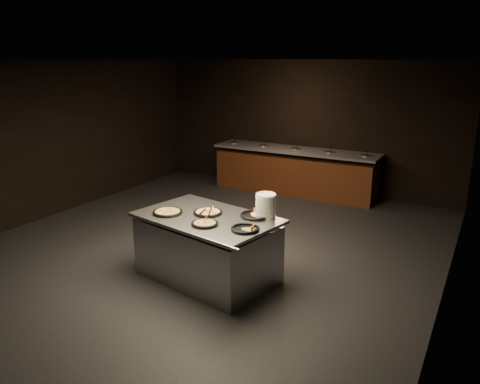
{
  "coord_description": "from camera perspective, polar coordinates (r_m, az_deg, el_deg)",
  "views": [
    {
      "loc": [
        3.84,
        -5.88,
        2.96
      ],
      "look_at": [
        0.42,
        0.3,
        0.91
      ],
      "focal_mm": 35.0,
      "sensor_mm": 36.0,
      "label": 1
    }
  ],
  "objects": [
    {
      "name": "server_left",
      "position": [
        6.31,
        -3.47,
        -2.09
      ],
      "size": [
        0.18,
        0.34,
        0.17
      ],
      "rotation": [
        0.0,
        0.0,
        1.98
      ],
      "color": "#A8AAAF",
      "rests_on": "serving_counter"
    },
    {
      "name": "serving_counter",
      "position": [
        6.45,
        -4.0,
        -6.91
      ],
      "size": [
        2.07,
        1.55,
        0.9
      ],
      "rotation": [
        0.0,
        0.0,
        -0.19
      ],
      "color": "#A8AAAF",
      "rests_on": "ground"
    },
    {
      "name": "salad_bar",
      "position": [
        10.5,
        6.62,
        2.19
      ],
      "size": [
        3.7,
        0.83,
        1.18
      ],
      "color": "#572C14",
      "rests_on": "ground"
    },
    {
      "name": "pan_cheese_slices_b",
      "position": [
        5.97,
        -4.32,
        -3.84
      ],
      "size": [
        0.35,
        0.35,
        0.04
      ],
      "rotation": [
        0.0,
        0.0,
        2.35
      ],
      "color": "black",
      "rests_on": "serving_counter"
    },
    {
      "name": "plate_stack",
      "position": [
        6.2,
        3.16,
        -1.68
      ],
      "size": [
        0.27,
        0.27,
        0.32
      ],
      "primitive_type": "cylinder",
      "color": "white",
      "rests_on": "serving_counter"
    },
    {
      "name": "pan_veggie_slices",
      "position": [
        5.78,
        0.65,
        -4.48
      ],
      "size": [
        0.36,
        0.36,
        0.04
      ],
      "rotation": [
        0.0,
        0.0,
        -0.19
      ],
      "color": "black",
      "rests_on": "serving_counter"
    },
    {
      "name": "server_right",
      "position": [
        6.1,
        -4.37,
        -2.76
      ],
      "size": [
        0.32,
        0.23,
        0.17
      ],
      "rotation": [
        0.0,
        0.0,
        -0.53
      ],
      "color": "#A8AAAF",
      "rests_on": "serving_counter"
    },
    {
      "name": "pan_cheese_whole",
      "position": [
        6.39,
        -3.93,
        -2.47
      ],
      "size": [
        0.4,
        0.4,
        0.04
      ],
      "rotation": [
        0.0,
        0.0,
        -0.12
      ],
      "color": "black",
      "rests_on": "serving_counter"
    },
    {
      "name": "room",
      "position": [
        7.18,
        -4.11,
        4.04
      ],
      "size": [
        7.02,
        8.02,
        2.92
      ],
      "color": "black",
      "rests_on": "ground"
    },
    {
      "name": "pan_cheese_slices_a",
      "position": [
        6.26,
        1.91,
        -2.83
      ],
      "size": [
        0.41,
        0.41,
        0.04
      ],
      "rotation": [
        0.0,
        0.0,
        1.32
      ],
      "color": "black",
      "rests_on": "serving_counter"
    },
    {
      "name": "pan_veggie_whole",
      "position": [
        6.46,
        -8.81,
        -2.42
      ],
      "size": [
        0.41,
        0.41,
        0.04
      ],
      "rotation": [
        0.0,
        0.0,
        0.27
      ],
      "color": "black",
      "rests_on": "serving_counter"
    }
  ]
}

